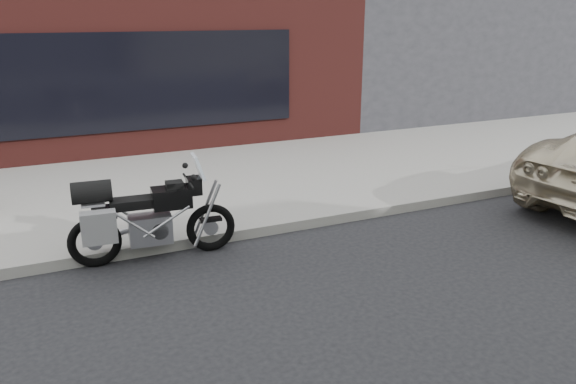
{
  "coord_description": "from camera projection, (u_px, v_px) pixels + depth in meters",
  "views": [
    {
      "loc": [
        -2.37,
        -2.96,
        3.09
      ],
      "look_at": [
        0.47,
        3.36,
        0.85
      ],
      "focal_mm": 35.0,
      "sensor_mm": 36.0,
      "label": 1
    }
  ],
  "objects": [
    {
      "name": "near_sidewalk",
      "position": [
        186.0,
        180.0,
        10.5
      ],
      "size": [
        44.0,
        6.0,
        0.15
      ],
      "primitive_type": "cube",
      "color": "gray",
      "rests_on": "ground"
    },
    {
      "name": "neighbour_building",
      "position": [
        412.0,
        14.0,
        19.58
      ],
      "size": [
        10.0,
        10.0,
        6.0
      ],
      "primitive_type": "cube",
      "color": "#2C2C31",
      "rests_on": "ground"
    },
    {
      "name": "storefront",
      "position": [
        43.0,
        44.0,
        15.11
      ],
      "size": [
        14.0,
        10.07,
        4.5
      ],
      "color": "#57201C",
      "rests_on": "ground"
    },
    {
      "name": "motorcycle",
      "position": [
        142.0,
        218.0,
        7.12
      ],
      "size": [
        2.14,
        0.69,
        1.35
      ],
      "rotation": [
        0.0,
        0.0,
        -0.07
      ],
      "color": "black",
      "rests_on": "ground"
    }
  ]
}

